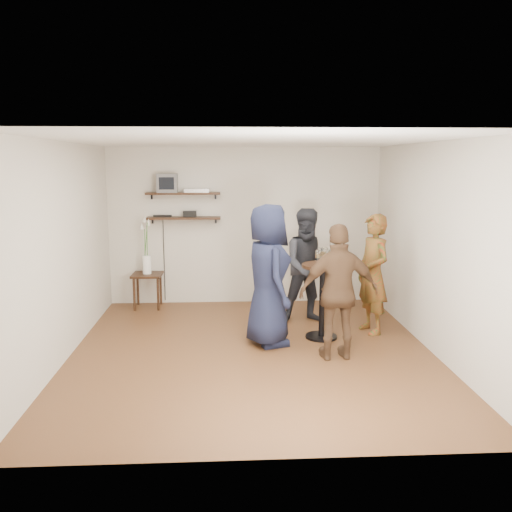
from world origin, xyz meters
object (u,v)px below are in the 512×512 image
(side_table, at_px, (147,279))
(person_brown, at_px, (339,292))
(person_dark, at_px, (309,266))
(crt_monitor, at_px, (167,183))
(person_navy, at_px, (268,275))
(person_plaid, at_px, (373,274))
(drinks_table, at_px, (322,291))
(dvd_deck, at_px, (197,190))
(radio, at_px, (190,214))

(side_table, xyz_separation_m, person_brown, (2.62, -2.46, 0.35))
(person_dark, bearing_deg, crt_monitor, 148.52)
(side_table, bearing_deg, person_brown, -43.19)
(person_dark, bearing_deg, person_navy, -129.86)
(person_plaid, bearing_deg, person_dark, -140.96)
(side_table, distance_m, person_brown, 3.62)
(side_table, distance_m, person_navy, 2.66)
(drinks_table, xyz_separation_m, person_navy, (-0.75, -0.20, 0.26))
(dvd_deck, distance_m, side_table, 1.65)
(radio, xyz_separation_m, side_table, (-0.70, -0.17, -1.04))
(side_table, distance_m, person_dark, 2.69)
(person_dark, bearing_deg, person_brown, -89.90)
(person_plaid, xyz_separation_m, person_brown, (-0.68, -0.99, -0.01))
(radio, relative_size, person_navy, 0.12)
(drinks_table, relative_size, person_brown, 0.62)
(dvd_deck, distance_m, person_navy, 2.49)
(drinks_table, relative_size, person_dark, 0.60)
(radio, bearing_deg, person_dark, -31.39)
(person_navy, xyz_separation_m, person_brown, (0.81, -0.57, -0.10))
(person_dark, height_order, person_navy, person_navy)
(side_table, xyz_separation_m, person_dark, (2.50, -0.93, 0.37))
(crt_monitor, bearing_deg, radio, 0.00)
(radio, bearing_deg, side_table, -165.94)
(person_brown, bearing_deg, person_dark, -90.10)
(crt_monitor, relative_size, person_brown, 0.19)
(drinks_table, relative_size, person_navy, 0.55)
(dvd_deck, xyz_separation_m, person_brown, (1.80, -2.64, -1.08))
(person_plaid, bearing_deg, drinks_table, -90.00)
(crt_monitor, distance_m, person_dark, 2.69)
(person_dark, xyz_separation_m, person_brown, (0.12, -1.54, -0.02))
(drinks_table, distance_m, person_brown, 0.79)
(dvd_deck, distance_m, person_dark, 2.27)
(side_table, bearing_deg, person_dark, -20.30)
(person_dark, height_order, person_brown, person_dark)
(drinks_table, height_order, person_navy, person_navy)
(radio, bearing_deg, dvd_deck, 0.00)
(crt_monitor, bearing_deg, person_dark, -27.07)
(person_plaid, xyz_separation_m, person_dark, (-0.80, 0.55, 0.02))
(person_dark, xyz_separation_m, person_navy, (-0.69, -0.96, 0.07))
(person_brown, bearing_deg, side_table, -47.79)
(side_table, relative_size, person_brown, 0.34)
(side_table, bearing_deg, crt_monitor, 26.63)
(side_table, distance_m, person_plaid, 3.63)
(dvd_deck, relative_size, person_dark, 0.24)
(person_brown, bearing_deg, crt_monitor, -53.83)
(radio, relative_size, drinks_table, 0.22)
(drinks_table, distance_m, person_navy, 0.82)
(drinks_table, xyz_separation_m, person_plaid, (0.74, 0.22, 0.18))
(crt_monitor, height_order, side_table, crt_monitor)
(crt_monitor, distance_m, person_navy, 2.76)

